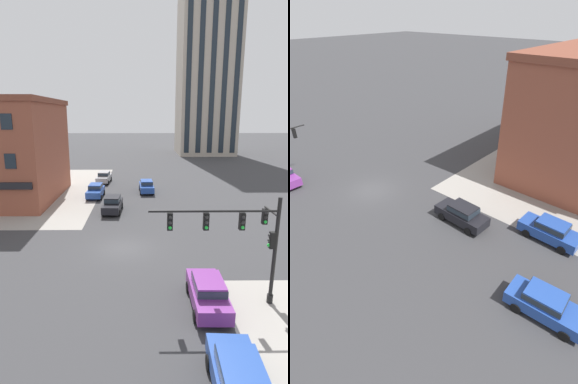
% 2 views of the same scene
% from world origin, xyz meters
% --- Properties ---
extents(ground_plane, '(320.00, 320.00, 0.00)m').
position_xyz_m(ground_plane, '(0.00, 0.00, 0.00)').
color(ground_plane, '#38383A').
extents(car_cross_eastbound, '(2.04, 4.47, 1.68)m').
position_xyz_m(car_cross_eastbound, '(-1.70, 9.46, 0.92)').
color(car_cross_eastbound, black).
rests_on(car_cross_eastbound, ground).
extents(car_parked_curb, '(2.06, 4.48, 1.68)m').
position_xyz_m(car_parked_curb, '(2.07, 18.07, 0.92)').
color(car_parked_curb, '#23479E').
rests_on(car_parked_curb, ground).
extents(car_cross_far, '(1.98, 4.44, 1.68)m').
position_xyz_m(car_cross_far, '(-4.35, 15.64, 0.92)').
color(car_cross_far, '#23479E').
rests_on(car_cross_far, ground).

